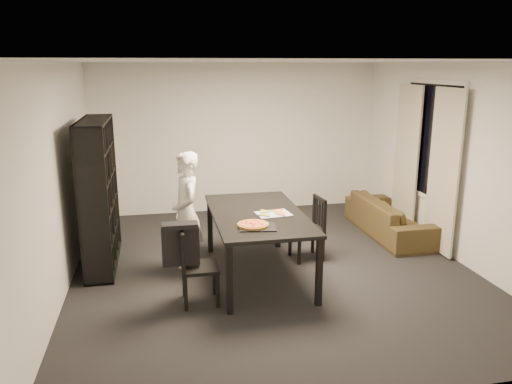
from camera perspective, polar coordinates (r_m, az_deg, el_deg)
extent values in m
cube|color=black|center=(6.58, 1.84, -8.57)|extent=(5.00, 5.50, 0.01)
cube|color=white|center=(6.06, 2.04, 14.71)|extent=(5.00, 5.50, 0.01)
cube|color=white|center=(8.85, -2.20, 6.14)|extent=(5.00, 0.01, 2.60)
cube|color=white|center=(3.67, 11.93, -6.09)|extent=(5.00, 0.01, 2.60)
cube|color=white|center=(6.13, -21.47, 1.46)|extent=(0.01, 5.50, 2.60)
cube|color=white|center=(7.18, 21.76, 3.21)|extent=(0.01, 5.50, 2.60)
cube|color=black|center=(7.64, 19.38, 5.56)|extent=(0.02, 1.40, 1.60)
cube|color=white|center=(7.64, 19.35, 5.56)|extent=(0.03, 1.52, 1.72)
cube|color=#BAB39F|center=(7.22, 20.65, 2.15)|extent=(0.03, 0.70, 2.25)
cube|color=#BAB39F|center=(8.10, 16.81, 3.70)|extent=(0.03, 0.70, 2.25)
cube|color=black|center=(6.73, -17.48, -0.17)|extent=(0.35, 1.50, 1.90)
cube|color=black|center=(6.07, 0.19, -2.58)|extent=(1.09, 1.96, 0.04)
cube|color=black|center=(5.28, -3.04, -9.99)|extent=(0.07, 0.07, 0.77)
cube|color=black|center=(5.50, 7.22, -9.09)|extent=(0.07, 0.07, 0.77)
cube|color=black|center=(7.00, -5.28, -3.83)|extent=(0.07, 0.07, 0.77)
cube|color=black|center=(7.16, 2.53, -3.36)|extent=(0.07, 0.07, 0.77)
cube|color=black|center=(5.55, -6.42, -8.57)|extent=(0.40, 0.40, 0.04)
cube|color=black|center=(5.45, -8.40, -6.41)|extent=(0.04, 0.40, 0.43)
cube|color=black|center=(5.39, -8.48, -4.46)|extent=(0.03, 0.38, 0.05)
cube|color=black|center=(5.49, -4.39, -11.21)|extent=(0.04, 0.04, 0.39)
cube|color=black|center=(5.80, -4.79, -9.77)|extent=(0.04, 0.04, 0.39)
cube|color=black|center=(5.47, -8.03, -11.43)|extent=(0.04, 0.04, 0.39)
cube|color=black|center=(5.78, -8.23, -9.97)|extent=(0.04, 0.04, 0.39)
cube|color=black|center=(6.75, 5.81, -4.34)|extent=(0.43, 0.43, 0.04)
cube|color=black|center=(6.75, 7.25, -2.33)|extent=(0.08, 0.40, 0.42)
cube|color=black|center=(6.70, 7.31, -0.75)|extent=(0.07, 0.38, 0.05)
cube|color=black|center=(6.91, 3.91, -5.72)|extent=(0.04, 0.04, 0.39)
cube|color=black|center=(6.62, 4.97, -6.68)|extent=(0.04, 0.04, 0.39)
cube|color=black|center=(7.04, 6.50, -5.42)|extent=(0.04, 0.04, 0.39)
cube|color=black|center=(6.75, 7.66, -6.34)|extent=(0.04, 0.04, 0.39)
cube|color=black|center=(5.44, -8.61, -6.18)|extent=(0.40, 0.08, 0.43)
cube|color=black|center=(5.36, -8.71, -3.80)|extent=(0.38, 0.17, 0.05)
imported|color=silver|center=(6.24, -7.95, -2.46)|extent=(0.46, 0.62, 1.54)
cube|color=black|center=(5.53, 0.19, -4.01)|extent=(0.44, 0.38, 0.01)
cylinder|color=#AA7731|center=(5.54, -0.33, -3.77)|extent=(0.35, 0.35, 0.02)
cylinder|color=gold|center=(5.54, -0.33, -3.62)|extent=(0.31, 0.31, 0.01)
cube|color=silver|center=(6.01, 2.00, -2.51)|extent=(0.44, 0.35, 0.01)
imported|color=#3B3317|center=(7.99, 15.07, -2.77)|extent=(0.74, 1.90, 0.55)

